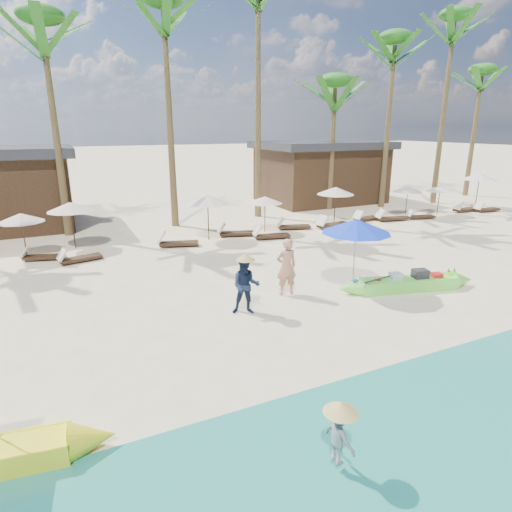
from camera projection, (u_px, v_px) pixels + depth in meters
name	position (u px, v px, depth m)	size (l,w,h in m)	color
ground	(238.00, 343.00, 10.96)	(240.00, 240.00, 0.00)	beige
wet_sand_strip	(364.00, 485.00, 6.63)	(240.00, 4.50, 0.01)	tan
green_canoe	(408.00, 283.00, 14.47)	(5.40, 1.69, 0.70)	#6BE846
tourist	(286.00, 267.00, 13.90)	(0.69, 0.46, 1.90)	tan
vendor_green	(246.00, 286.00, 12.49)	(0.84, 0.65, 1.72)	#15203A
vendor_yellow	(339.00, 436.00, 6.72)	(0.64, 0.37, 0.99)	gray
blue_umbrella	(356.00, 226.00, 13.93)	(2.28, 2.28, 2.45)	#99999E
resort_parasol_4	(21.00, 218.00, 17.64)	(1.85, 1.85, 1.90)	#3B2618
lounger_4_right	(41.00, 256.00, 17.71)	(1.74, 0.92, 0.57)	#3B2618
resort_parasol_5	(70.00, 207.00, 18.99)	(2.05, 2.05, 2.11)	#3B2618
lounger_5_left	(78.00, 258.00, 17.45)	(1.78, 0.88, 0.58)	#3B2618
resort_parasol_6	(208.00, 199.00, 20.39)	(2.14, 2.14, 2.20)	#3B2618
lounger_6_left	(176.00, 242.00, 19.70)	(1.95, 1.07, 0.63)	#3B2618
lounger_6_right	(235.00, 232.00, 21.56)	(1.98, 1.09, 0.64)	#3B2618
resort_parasol_7	(265.00, 200.00, 22.00)	(1.83, 1.83, 1.89)	#3B2618
lounger_7_left	(270.00, 235.00, 21.05)	(1.91, 0.93, 0.62)	#3B2618
lounger_7_right	(292.00, 226.00, 22.99)	(1.91, 1.07, 0.62)	#3B2618
resort_parasol_8	(336.00, 191.00, 23.52)	(2.08, 2.08, 2.14)	#3B2618
lounger_8_left	(331.00, 224.00, 23.30)	(2.05, 0.82, 0.68)	#3B2618
resort_parasol_9	(408.00, 189.00, 26.02)	(1.79, 1.79, 1.85)	#3B2618
lounger_9_left	(365.00, 218.00, 25.05)	(1.81, 0.83, 0.59)	#3B2618
lounger_9_right	(390.00, 217.00, 25.05)	(1.97, 0.98, 0.64)	#3B2618
resort_parasol_10	(440.00, 188.00, 26.39)	(1.79, 1.79, 1.84)	#3B2618
lounger_10_left	(419.00, 216.00, 25.59)	(1.79, 0.99, 0.58)	#3B2618
lounger_10_right	(464.00, 209.00, 27.73)	(1.91, 0.65, 0.64)	#3B2618
resort_parasol_11	(480.00, 176.00, 28.69)	(2.27, 2.27, 2.34)	#3B2618
lounger_11_left	(486.00, 209.00, 27.72)	(1.84, 0.72, 0.61)	#3B2618
palm_3	(45.00, 52.00, 19.42)	(2.08, 2.08, 10.52)	brown
palm_4	(165.00, 40.00, 21.20)	(2.08, 2.08, 11.70)	brown
palm_5	(258.00, 21.00, 23.29)	(2.08, 2.08, 13.60)	brown
palm_6	(335.00, 98.00, 26.71)	(2.08, 2.08, 8.51)	brown
palm_7	(393.00, 66.00, 26.95)	(2.08, 2.08, 11.08)	brown
palm_8	(451.00, 49.00, 28.15)	(2.08, 2.08, 12.70)	brown
palm_9	(480.00, 88.00, 32.14)	(2.08, 2.08, 9.82)	brown
pavilion_east	(320.00, 171.00, 31.18)	(8.80, 6.60, 4.30)	#3B2618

